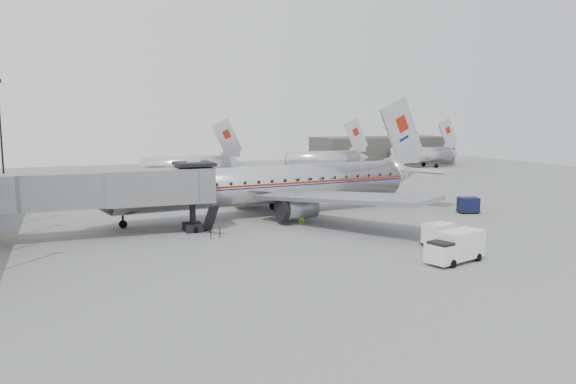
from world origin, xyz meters
name	(u,v)px	position (x,y,z in m)	size (l,w,h in m)	color
ground	(300,231)	(0.00, 0.00, 0.00)	(160.00, 160.00, 0.00)	slate
hangar	(382,151)	(45.00, 60.00, 3.00)	(30.00, 12.00, 6.00)	#3C3937
apron_line	(304,218)	(3.00, 6.00, 0.01)	(0.15, 60.00, 0.01)	gold
jet_bridge	(108,190)	(-16.66, 3.67, 4.18)	(21.00, 6.20, 7.10)	#5D6062
distant_aircraft_near	(188,165)	(-1.79, 42.00, 2.73)	(16.39, 3.20, 10.26)	silver
distant_aircraft_mid	(324,159)	(24.21, 46.00, 2.73)	(16.39, 3.20, 10.26)	silver
distant_aircraft_far	(421,154)	(48.21, 50.00, 2.73)	(16.39, 3.20, 10.26)	silver
airliner	(275,184)	(0.81, 9.09, 3.26)	(41.00, 37.82, 12.98)	silver
service_van	(456,246)	(6.02, -14.62, 1.20)	(5.16, 3.11, 2.28)	white
baggage_cart_navy	(468,205)	(20.85, 2.00, 0.92)	(2.63, 2.32, 1.73)	black
baggage_cart_white	(439,234)	(8.00, -10.00, 1.01)	(2.78, 2.36, 1.90)	silver
ramp_worker	(302,215)	(1.42, 3.00, 0.93)	(0.68, 0.45, 1.86)	#B7F71D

